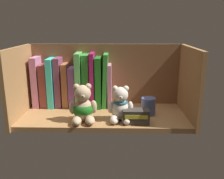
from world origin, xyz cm
name	(u,v)px	position (x,y,z in cm)	size (l,w,h in cm)	color
shelf_board	(104,116)	(0.00, 0.00, 1.00)	(68.37, 29.17, 2.00)	#9E7042
shelf_back_panel	(106,76)	(0.00, 15.19, 15.15)	(70.77, 1.20, 30.30)	brown
shelf_side_panel_left	(20,84)	(-34.99, 0.00, 15.15)	(1.60, 31.57, 30.30)	#9E7042
shelf_side_panel_right	(189,84)	(34.99, 0.00, 15.15)	(1.60, 31.57, 30.30)	#9E7042
book_0	(38,81)	(-31.25, 11.44, 13.42)	(2.87, 11.65, 22.84)	#BB7194
book_1	(46,85)	(-27.76, 11.44, 11.75)	(3.23, 11.04, 19.49)	brown
book_2	(53,82)	(-24.38, 11.44, 13.15)	(2.66, 12.63, 22.30)	#3DCBBA
book_3	(59,82)	(-21.24, 11.44, 13.26)	(2.73, 10.92, 22.53)	#7B3F5C
book_4	(66,85)	(-18.08, 11.44, 11.94)	(2.69, 9.98, 19.89)	#AC6842
book_5	(73,86)	(-14.89, 11.44, 11.12)	(2.81, 11.46, 18.24)	#9154AD
book_6	(80,79)	(-11.84, 11.44, 14.41)	(2.41, 13.79, 24.81)	#64C363
book_7	(86,80)	(-8.66, 11.44, 14.02)	(3.07, 11.22, 24.03)	green
book_8	(93,80)	(-5.74, 11.44, 14.42)	(1.88, 13.48, 24.85)	#9E1C5B
book_9	(99,82)	(-3.04, 11.44, 13.43)	(2.61, 12.99, 22.87)	#20731E
book_10	(105,80)	(-0.32, 11.44, 14.17)	(1.96, 11.23, 24.35)	#358D33
book_11	(110,85)	(1.98, 11.44, 11.81)	(1.76, 11.14, 19.63)	#C0789B
teddy_bear_larger	(83,107)	(-7.83, -7.94, 7.94)	(11.18, 11.86, 15.12)	tan
teddy_bear_smaller	(120,106)	(6.77, -6.88, 8.00)	(10.17, 10.27, 14.06)	beige
pillar_candle	(148,106)	(18.65, 0.40, 5.61)	(5.99, 5.99, 7.23)	#4C5B99
small_product_box	(136,116)	(12.71, -9.63, 4.77)	(10.16, 5.25, 5.52)	#38332D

